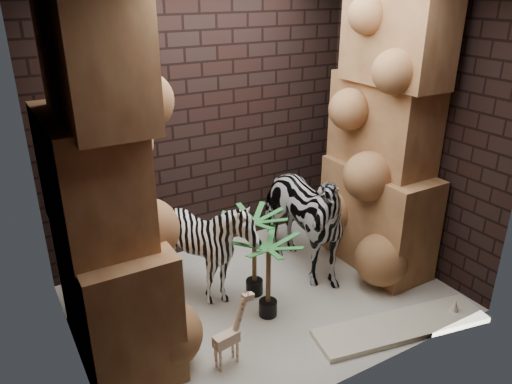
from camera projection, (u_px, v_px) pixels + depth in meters
floor at (264, 298)px, 4.86m from camera, size 3.50×3.50×0.00m
wall_back at (204, 121)px, 5.26m from camera, size 3.50×0.00×3.50m
wall_front at (362, 206)px, 3.28m from camera, size 3.50×0.00×3.50m
wall_left at (52, 194)px, 3.46m from camera, size 0.00×3.00×3.00m
wall_right at (410, 126)px, 5.08m from camera, size 0.00×3.00×3.00m
rock_pillar_left at (102, 185)px, 3.62m from camera, size 0.68×1.30×3.00m
rock_pillar_right at (386, 131)px, 4.93m from camera, size 0.58×1.25×3.00m
zebra_right at (296, 208)px, 5.02m from camera, size 0.73×1.30×1.51m
zebra_left at (206, 252)px, 4.68m from camera, size 1.24×1.37×1.02m
giraffe_toy at (226, 332)px, 3.90m from camera, size 0.34×0.15×0.64m
palm_front at (254, 254)px, 4.76m from camera, size 0.36×0.36×0.89m
palm_back at (268, 278)px, 4.46m from camera, size 0.36×0.36×0.81m
surfboard at (401, 326)px, 4.43m from camera, size 1.68×0.70×0.05m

